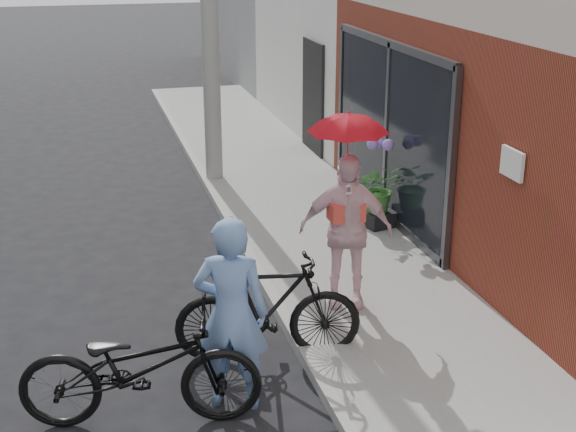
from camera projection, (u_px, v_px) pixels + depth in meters
name	position (u px, v px, depth m)	size (l,w,h in m)	color
ground	(212.00, 374.00, 7.75)	(80.00, 80.00, 0.00)	black
sidewalk	(350.00, 266.00, 10.06)	(2.20, 24.00, 0.12)	gray
curb	(260.00, 276.00, 9.77)	(0.12, 24.00, 0.12)	#9E9E99
officer	(231.00, 314.00, 6.97)	(0.66, 0.43, 1.80)	#7192C9
bike_left	(140.00, 368.00, 6.81)	(0.72, 2.07, 1.09)	black
bike_right	(268.00, 308.00, 7.84)	(0.52, 1.84, 1.10)	black
kimono_woman	(346.00, 231.00, 8.65)	(1.01, 0.42, 1.72)	silver
parasol	(348.00, 121.00, 8.24)	(0.81, 0.81, 0.71)	red
planter	(378.00, 218.00, 11.21)	(0.41, 0.41, 0.22)	black
potted_plant	(379.00, 188.00, 11.06)	(0.62, 0.53, 0.69)	#39742E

